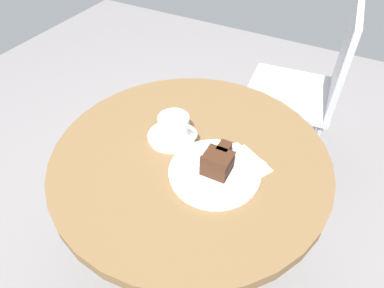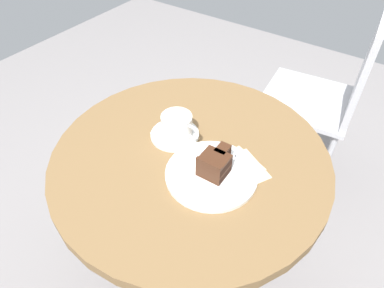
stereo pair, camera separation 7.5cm
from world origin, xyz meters
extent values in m
cube|color=gray|center=(0.00, 0.00, -0.01)|extent=(4.40, 4.40, 0.01)
cylinder|color=brown|center=(0.00, 0.00, 0.67)|extent=(0.77, 0.77, 0.03)
cylinder|color=#B7B7BC|center=(0.00, 0.00, 0.34)|extent=(0.07, 0.07, 0.63)
cylinder|color=#B7B7BC|center=(0.00, 0.00, 0.01)|extent=(0.35, 0.35, 0.02)
cylinder|color=white|center=(-0.08, 0.04, 0.69)|extent=(0.14, 0.14, 0.01)
cylinder|color=white|center=(-0.07, 0.04, 0.73)|extent=(0.09, 0.09, 0.07)
cylinder|color=beige|center=(-0.07, 0.04, 0.76)|extent=(0.08, 0.08, 0.00)
torus|color=white|center=(-0.02, 0.04, 0.73)|extent=(0.05, 0.01, 0.05)
cube|color=#B7B7BC|center=(-0.07, 0.00, 0.70)|extent=(0.09, 0.02, 0.00)
ellipsoid|color=#B7B7BC|center=(-0.13, 0.00, 0.70)|extent=(0.02, 0.02, 0.00)
cylinder|color=white|center=(0.09, -0.03, 0.69)|extent=(0.24, 0.24, 0.01)
cube|color=black|center=(0.09, -0.03, 0.71)|extent=(0.07, 0.06, 0.02)
cube|color=black|center=(0.09, 0.01, 0.71)|extent=(0.03, 0.04, 0.02)
cube|color=#422314|center=(0.09, -0.03, 0.73)|extent=(0.07, 0.06, 0.01)
cube|color=#422314|center=(0.09, 0.01, 0.73)|extent=(0.03, 0.04, 0.01)
cube|color=black|center=(0.09, -0.03, 0.74)|extent=(0.07, 0.06, 0.02)
cube|color=black|center=(0.09, 0.01, 0.74)|extent=(0.03, 0.04, 0.02)
cube|color=#422314|center=(0.09, -0.03, 0.75)|extent=(0.07, 0.06, 0.01)
cube|color=#422314|center=(0.09, 0.01, 0.75)|extent=(0.03, 0.04, 0.01)
cube|color=#422314|center=(0.10, -0.06, 0.73)|extent=(0.07, 0.01, 0.06)
cube|color=#B7B7BC|center=(0.06, 0.03, 0.70)|extent=(0.11, 0.05, 0.00)
cube|color=#B7B7BC|center=(0.13, 0.06, 0.70)|extent=(0.04, 0.04, 0.00)
cube|color=beige|center=(0.14, 0.02, 0.69)|extent=(0.16, 0.16, 0.00)
cube|color=beige|center=(0.13, 0.03, 0.69)|extent=(0.14, 0.14, 0.00)
cylinder|color=#BCBCC1|center=(-0.08, 0.90, 0.23)|extent=(0.02, 0.02, 0.45)
cylinder|color=#BCBCC1|center=(-0.04, 0.58, 0.23)|extent=(0.02, 0.02, 0.45)
cylinder|color=#BCBCC1|center=(0.24, 0.94, 0.23)|extent=(0.02, 0.02, 0.45)
cylinder|color=#BCBCC1|center=(0.28, 0.62, 0.23)|extent=(0.02, 0.02, 0.45)
cube|color=#BCBCC1|center=(0.10, 0.76, 0.46)|extent=(0.42, 0.42, 0.02)
cube|color=#BCBCC1|center=(0.28, 0.78, 0.67)|extent=(0.06, 0.36, 0.40)
camera|label=1|loc=(0.32, -0.59, 1.36)|focal=32.00mm
camera|label=2|loc=(0.38, -0.55, 1.36)|focal=32.00mm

